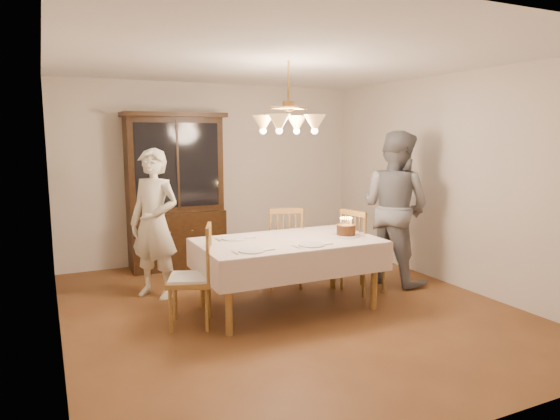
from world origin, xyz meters
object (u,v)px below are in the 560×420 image
elderly_woman (154,224)px  birthday_cake (346,231)px  china_hutch (176,194)px  chair_far_side (284,251)px  dining_table (288,247)px

elderly_woman → birthday_cake: (1.85, -1.13, -0.04)m
china_hutch → birthday_cake: (1.31, -2.35, -0.22)m
china_hutch → elderly_woman: bearing=-114.2°
china_hutch → chair_far_side: size_ratio=2.16×
chair_far_side → elderly_woman: 1.59m
china_hutch → chair_far_side: 1.89m
elderly_woman → chair_far_side: bearing=37.2°
dining_table → birthday_cake: birthday_cake is taller
dining_table → elderly_woman: (-1.19, 1.03, 0.17)m
chair_far_side → birthday_cake: chair_far_side is taller
elderly_woman → china_hutch: bearing=113.9°
china_hutch → elderly_woman: (-0.55, -1.22, -0.18)m
elderly_woman → birthday_cake: size_ratio=5.71×
china_hutch → chair_far_side: (0.96, -1.51, -0.60)m
chair_far_side → elderly_woman: elderly_woman is taller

